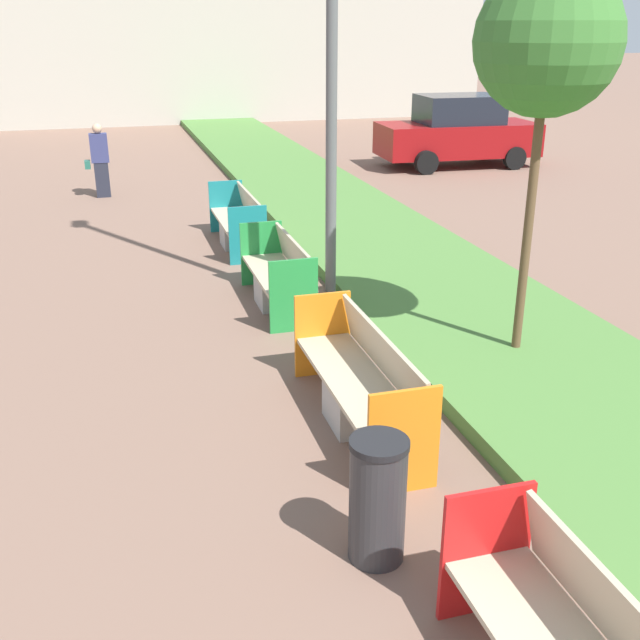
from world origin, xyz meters
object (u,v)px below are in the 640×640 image
Objects in this scene: litter_bin at (377,500)px; pedestrian_walking at (100,160)px; bench_orange_frame at (361,389)px; bench_green_frame at (279,280)px; parked_car_distant at (458,132)px; bench_teal_frame at (239,225)px; sapling_tree_near at (548,43)px.

pedestrian_walking is at bearing 97.33° from litter_bin.
bench_orange_frame and bench_green_frame have the same top height.
parked_car_distant is (7.07, 9.20, 0.55)m from bench_green_frame.
bench_green_frame is 0.46× the size of parked_car_distant.
bench_teal_frame is 1.35× the size of pedestrian_walking.
pedestrian_walking reaches higher than bench_orange_frame.
bench_teal_frame is 6.74m from sapling_tree_near.
bench_orange_frame is 11.48m from pedestrian_walking.
sapling_tree_near is (2.18, -2.53, 3.07)m from bench_green_frame.
bench_teal_frame is at bearing -65.21° from pedestrian_walking.
bench_orange_frame is at bearing 74.40° from litter_bin.
litter_bin is at bearing -105.60° from bench_orange_frame.
bench_orange_frame is 1.94m from litter_bin.
sapling_tree_near reaches higher than bench_green_frame.
bench_orange_frame is 1.10× the size of bench_teal_frame.
pedestrian_walking is at bearing 114.79° from bench_teal_frame.
parked_car_distant reaches higher than bench_orange_frame.
bench_orange_frame is 6.48m from bench_teal_frame.
bench_orange_frame is at bearing -157.93° from sapling_tree_near.
parked_car_distant is (7.59, 14.49, 0.43)m from litter_bin.
sapling_tree_near is 0.98× the size of parked_car_distant.
bench_green_frame is 1.23× the size of pedestrian_walking.
parked_car_distant reaches higher than pedestrian_walking.
litter_bin is 13.24m from pedestrian_walking.
pedestrian_walking is (-4.39, 10.37, -2.63)m from sapling_tree_near.
sapling_tree_near reaches higher than pedestrian_walking.
litter_bin is (-0.52, -1.87, 0.11)m from bench_orange_frame.
pedestrian_walking is at bearing 112.94° from sapling_tree_near.
sapling_tree_near is at bearing 22.07° from bench_orange_frame.
litter_bin is 16.36m from parked_car_distant.
bench_orange_frame is at bearing -89.98° from bench_teal_frame.
pedestrian_walking is (-1.69, 13.13, 0.32)m from litter_bin.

